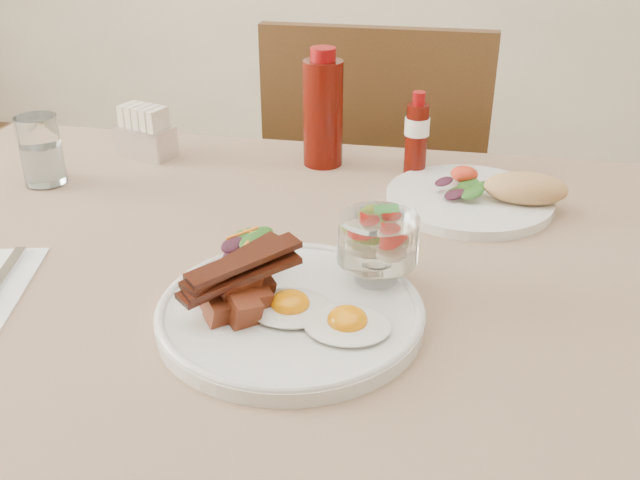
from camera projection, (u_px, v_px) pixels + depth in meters
table at (316, 334)px, 0.88m from camera, size 1.33×0.88×0.75m
chair_far at (376, 211)px, 1.52m from camera, size 0.42×0.42×0.93m
main_plate at (290, 313)px, 0.74m from camera, size 0.28×0.28×0.02m
fried_eggs at (318, 314)px, 0.72m from camera, size 0.17×0.12×0.02m
bacon_potato_pile at (239, 286)px, 0.72m from camera, size 0.12×0.12×0.06m
side_salad at (253, 251)px, 0.81m from camera, size 0.08×0.07×0.04m
fruit_cup at (378, 240)px, 0.77m from camera, size 0.09×0.09×0.09m
second_plate at (483, 195)px, 1.00m from camera, size 0.25×0.23×0.06m
ketchup_bottle at (323, 111)px, 1.11m from camera, size 0.08×0.08×0.18m
hot_sauce_bottle at (416, 136)px, 1.07m from camera, size 0.05×0.05×0.13m
sugar_caddy at (145, 135)px, 1.16m from camera, size 0.10×0.08×0.08m
water_glass at (42, 154)px, 1.06m from camera, size 0.06×0.06×0.10m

